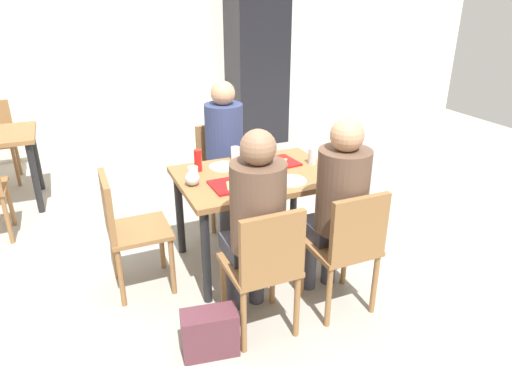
% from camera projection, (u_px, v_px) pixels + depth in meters
% --- Properties ---
extents(ground_plane, '(10.00, 10.00, 0.02)m').
position_uv_depth(ground_plane, '(256.00, 260.00, 3.55)').
color(ground_plane, '#9E998E').
extents(back_wall, '(10.00, 0.10, 2.80)m').
position_uv_depth(back_wall, '(156.00, 36.00, 5.70)').
color(back_wall, silver).
rests_on(back_wall, ground_plane).
extents(main_table, '(1.12, 0.81, 0.72)m').
position_uv_depth(main_table, '(256.00, 186.00, 3.30)').
color(main_table, olive).
rests_on(main_table, ground_plane).
extents(chair_near_left, '(0.40, 0.40, 0.86)m').
position_uv_depth(chair_near_left, '(265.00, 263.00, 2.58)').
color(chair_near_left, olive).
rests_on(chair_near_left, ground_plane).
extents(chair_near_right, '(0.40, 0.40, 0.86)m').
position_uv_depth(chair_near_right, '(348.00, 243.00, 2.79)').
color(chair_near_right, olive).
rests_on(chair_near_right, ground_plane).
extents(chair_far_side, '(0.40, 0.40, 0.86)m').
position_uv_depth(chair_far_side, '(221.00, 166.00, 4.01)').
color(chair_far_side, olive).
rests_on(chair_far_side, ground_plane).
extents(chair_left_end, '(0.40, 0.40, 0.86)m').
position_uv_depth(chair_left_end, '(126.00, 225.00, 3.01)').
color(chair_left_end, olive).
rests_on(chair_left_end, ground_plane).
extents(person_in_red, '(0.32, 0.42, 1.27)m').
position_uv_depth(person_in_red, '(255.00, 215.00, 2.60)').
color(person_in_red, '#383842').
rests_on(person_in_red, ground_plane).
extents(person_in_brown_jacket, '(0.32, 0.42, 1.27)m').
position_uv_depth(person_in_brown_jacket, '(338.00, 198.00, 2.81)').
color(person_in_brown_jacket, '#383842').
rests_on(person_in_brown_jacket, ground_plane).
extents(person_far_side, '(0.32, 0.42, 1.27)m').
position_uv_depth(person_far_side, '(226.00, 144.00, 3.80)').
color(person_far_side, '#383842').
rests_on(person_far_side, ground_plane).
extents(tray_red_near, '(0.37, 0.27, 0.02)m').
position_uv_depth(tray_red_near, '(238.00, 184.00, 3.07)').
color(tray_red_near, '#B21414').
rests_on(tray_red_near, main_table).
extents(tray_red_far, '(0.39, 0.30, 0.02)m').
position_uv_depth(tray_red_far, '(273.00, 164.00, 3.43)').
color(tray_red_far, '#B21414').
rests_on(tray_red_far, main_table).
extents(paper_plate_center, '(0.22, 0.22, 0.01)m').
position_uv_depth(paper_plate_center, '(224.00, 166.00, 3.39)').
color(paper_plate_center, white).
rests_on(paper_plate_center, main_table).
extents(paper_plate_near_edge, '(0.22, 0.22, 0.01)m').
position_uv_depth(paper_plate_near_edge, '(291.00, 181.00, 3.14)').
color(paper_plate_near_edge, white).
rests_on(paper_plate_near_edge, main_table).
extents(pizza_slice_a, '(0.21, 0.20, 0.02)m').
position_uv_depth(pizza_slice_a, '(237.00, 183.00, 3.05)').
color(pizza_slice_a, '#DBAD60').
rests_on(pizza_slice_a, tray_red_near).
extents(pizza_slice_b, '(0.26, 0.22, 0.02)m').
position_uv_depth(pizza_slice_b, '(273.00, 162.00, 3.42)').
color(pizza_slice_b, '#C68C47').
rests_on(pizza_slice_b, tray_red_far).
extents(plastic_cup_a, '(0.07, 0.07, 0.10)m').
position_uv_depth(plastic_cup_a, '(235.00, 153.00, 3.52)').
color(plastic_cup_a, white).
rests_on(plastic_cup_a, main_table).
extents(plastic_cup_b, '(0.07, 0.07, 0.10)m').
position_uv_depth(plastic_cup_b, '(280.00, 184.00, 2.96)').
color(plastic_cup_b, white).
rests_on(plastic_cup_b, main_table).
extents(plastic_cup_c, '(0.07, 0.07, 0.10)m').
position_uv_depth(plastic_cup_c, '(193.00, 174.00, 3.13)').
color(plastic_cup_c, white).
rests_on(plastic_cup_c, main_table).
extents(plastic_cup_d, '(0.07, 0.07, 0.10)m').
position_uv_depth(plastic_cup_d, '(256.00, 154.00, 3.51)').
color(plastic_cup_d, white).
rests_on(plastic_cup_d, main_table).
extents(soda_can, '(0.07, 0.07, 0.12)m').
position_uv_depth(soda_can, '(313.00, 156.00, 3.43)').
color(soda_can, '#B7BCC6').
rests_on(soda_can, main_table).
extents(condiment_bottle, '(0.06, 0.06, 0.16)m').
position_uv_depth(condiment_bottle, '(198.00, 160.00, 3.29)').
color(condiment_bottle, red).
rests_on(condiment_bottle, main_table).
extents(foil_bundle, '(0.10, 0.10, 0.10)m').
position_uv_depth(foil_bundle, '(192.00, 178.00, 3.05)').
color(foil_bundle, silver).
rests_on(foil_bundle, main_table).
extents(handbag, '(0.34, 0.21, 0.28)m').
position_uv_depth(handbag, '(210.00, 333.00, 2.59)').
color(handbag, '#592D38').
rests_on(handbag, ground_plane).
extents(drink_fridge, '(0.70, 0.60, 1.90)m').
position_uv_depth(drink_fridge, '(257.00, 70.00, 6.03)').
color(drink_fridge, black).
rests_on(drink_fridge, ground_plane).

